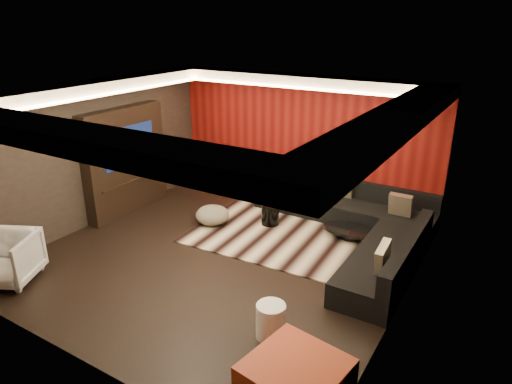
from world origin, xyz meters
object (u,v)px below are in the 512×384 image
Objects in this scene: coffee_table at (350,233)px; sectional_sofa at (357,225)px; orange_ottoman at (295,380)px; white_side_table at (271,321)px; armchair at (6,258)px; drum_stool at (270,214)px.

sectional_sofa is at bearing 41.26° from coffee_table.
orange_ottoman is 0.27× the size of sectional_sofa.
white_side_table is 4.27m from armchair.
armchair is at bearing -134.10° from coffee_table.
armchair is (-2.47, -3.91, 0.16)m from drum_stool.
armchair reaches higher than white_side_table.
sectional_sofa is (4.14, 4.26, -0.13)m from armchair.
drum_stool and orange_ottoman have the same top height.
white_side_table reaches higher than coffee_table.
coffee_table is 3.21m from white_side_table.
sectional_sofa is at bearing 90.39° from white_side_table.
armchair is at bearing -177.17° from orange_ottoman.
drum_stool is 0.42× the size of orange_ottoman.
orange_ottoman is at bearing -23.66° from armchair.
orange_ottoman is at bearing -79.56° from sectional_sofa.
coffee_table is at bearing -138.74° from sectional_sofa.
white_side_table is at bearing -89.61° from sectional_sofa.
armchair reaches higher than drum_stool.
drum_stool is at bearing 119.78° from white_side_table.
drum_stool is 3.40m from white_side_table.
sectional_sofa reaches higher than drum_stool.
orange_ottoman is 1.14× the size of armchair.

